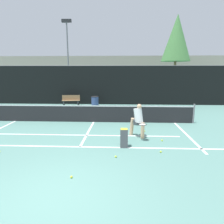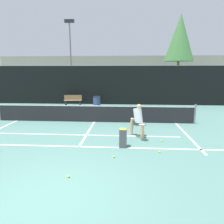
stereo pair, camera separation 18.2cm
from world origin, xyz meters
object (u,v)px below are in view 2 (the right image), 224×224
object	(u,v)px
parked_car	(120,94)
trash_bin	(97,101)
ball_hopper	(123,138)
courtside_bench	(73,100)
player_practicing	(138,120)

from	to	relation	value
parked_car	trash_bin	bearing A→B (deg)	-120.58
ball_hopper	trash_bin	world-z (taller)	trash_bin
courtside_bench	trash_bin	distance (m)	1.99
player_practicing	parked_car	world-z (taller)	parked_car
player_practicing	courtside_bench	size ratio (longest dim) A/B	0.98
ball_hopper	trash_bin	distance (m)	9.22
player_practicing	ball_hopper	xyz separation A→B (m)	(-0.61, -1.23, -0.40)
trash_bin	parked_car	size ratio (longest dim) A/B	0.20
courtside_bench	parked_car	xyz separation A→B (m)	(3.85, 3.11, 0.16)
trash_bin	player_practicing	bearing A→B (deg)	-69.61
player_practicing	ball_hopper	size ratio (longest dim) A/B	2.05
courtside_bench	trash_bin	size ratio (longest dim) A/B	1.88
ball_hopper	courtside_bench	xyz separation A→B (m)	(-4.25, 8.98, 0.09)
player_practicing	courtside_bench	distance (m)	9.16
trash_bin	parked_car	bearing A→B (deg)	59.42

